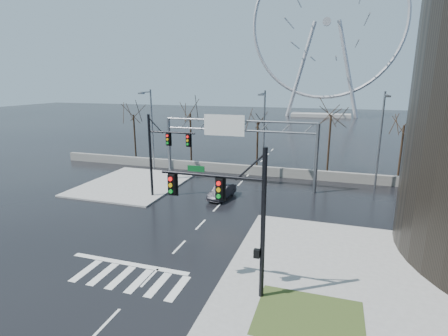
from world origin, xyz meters
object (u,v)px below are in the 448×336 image
at_px(ferris_wheel, 326,28).
at_px(sign_gantry, 235,138).
at_px(signal_mast_far, 161,149).
at_px(signal_mast_near, 236,208).
at_px(car, 222,192).

bearing_deg(ferris_wheel, sign_gantry, -93.84).
distance_m(signal_mast_far, sign_gantry, 8.14).
bearing_deg(sign_gantry, signal_mast_far, -132.47).
xyz_separation_m(sign_gantry, ferris_wheel, (5.38, 80.04, 20.95)).
xyz_separation_m(signal_mast_near, car, (-5.53, 14.65, -4.22)).
distance_m(ferris_wheel, car, 88.31).
xyz_separation_m(signal_mast_far, sign_gantry, (5.49, 6.00, 0.35)).
bearing_deg(sign_gantry, signal_mast_near, -73.81).
distance_m(signal_mast_far, ferris_wheel, 89.30).
relative_size(ferris_wheel, car, 12.81).
bearing_deg(car, signal_mast_near, -61.90).
bearing_deg(car, signal_mast_far, -155.79).
height_order(sign_gantry, ferris_wheel, ferris_wheel).
relative_size(signal_mast_far, car, 2.01).
distance_m(signal_mast_near, signal_mast_far, 17.03).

